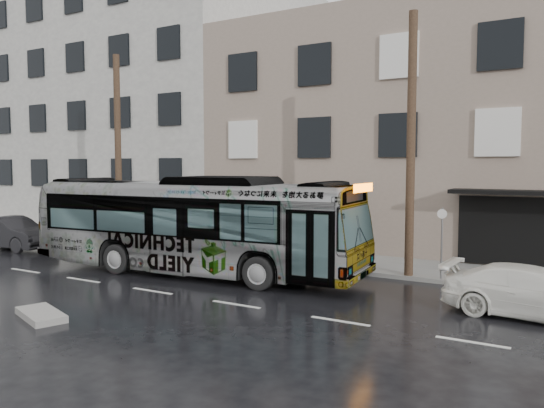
# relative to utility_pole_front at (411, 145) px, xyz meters

# --- Properties ---
(ground) EXTENTS (120.00, 120.00, 0.00)m
(ground) POSITION_rel_utility_pole_front_xyz_m (-6.50, -3.30, -4.65)
(ground) COLOR black
(ground) RESTS_ON ground
(sidewalk) EXTENTS (90.00, 3.60, 0.15)m
(sidewalk) POSITION_rel_utility_pole_front_xyz_m (-6.50, 1.60, -4.58)
(sidewalk) COLOR gray
(sidewalk) RESTS_ON ground
(building_taupe) EXTENTS (20.00, 12.00, 11.00)m
(building_taupe) POSITION_rel_utility_pole_front_xyz_m (-1.50, 9.40, 0.85)
(building_taupe) COLOR gray
(building_taupe) RESTS_ON ground
(building_grey) EXTENTS (26.00, 15.00, 16.00)m
(building_grey) POSITION_rel_utility_pole_front_xyz_m (-24.50, 10.90, 3.35)
(building_grey) COLOR beige
(building_grey) RESTS_ON ground
(utility_pole_front) EXTENTS (0.30, 0.30, 9.00)m
(utility_pole_front) POSITION_rel_utility_pole_front_xyz_m (0.00, 0.00, 0.00)
(utility_pole_front) COLOR #4E3927
(utility_pole_front) RESTS_ON sidewalk
(utility_pole_rear) EXTENTS (0.30, 0.30, 9.00)m
(utility_pole_rear) POSITION_rel_utility_pole_front_xyz_m (-14.00, 0.00, 0.00)
(utility_pole_rear) COLOR #4E3927
(utility_pole_rear) RESTS_ON sidewalk
(sign_post) EXTENTS (0.06, 0.06, 2.40)m
(sign_post) POSITION_rel_utility_pole_front_xyz_m (1.10, 0.00, -3.30)
(sign_post) COLOR slate
(sign_post) RESTS_ON sidewalk
(bus) EXTENTS (13.01, 3.96, 3.57)m
(bus) POSITION_rel_utility_pole_front_xyz_m (-7.13, -2.92, -2.86)
(bus) COLOR #B2B2B2
(bus) RESTS_ON ground
(white_sedan) EXTENTS (4.71, 2.18, 1.33)m
(white_sedan) POSITION_rel_utility_pole_front_xyz_m (4.14, -2.96, -3.98)
(white_sedan) COLOR white
(white_sedan) RESTS_ON ground
(dark_sedan) EXTENTS (4.76, 1.93, 1.54)m
(dark_sedan) POSITION_rel_utility_pole_front_xyz_m (-18.16, -2.87, -3.88)
(dark_sedan) COLOR black
(dark_sedan) RESTS_ON ground
(slush_pile) EXTENTS (1.96, 1.35, 0.18)m
(slush_pile) POSITION_rel_utility_pole_front_xyz_m (-6.93, -9.48, -4.56)
(slush_pile) COLOR gray
(slush_pile) RESTS_ON ground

